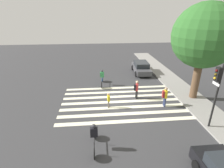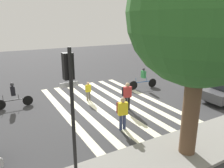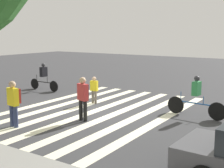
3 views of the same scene
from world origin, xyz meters
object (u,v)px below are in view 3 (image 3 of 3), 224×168
at_px(pedestrian_adult_tall_backpack, 94,88).
at_px(pedestrian_child_with_backpack, 14,100).
at_px(cyclist_far_lane, 196,95).
at_px(cyclist_near_curb, 44,76).
at_px(pedestrian_adult_blue_shirt, 83,95).

height_order(pedestrian_adult_tall_backpack, pedestrian_child_with_backpack, pedestrian_child_with_backpack).
relative_size(pedestrian_child_with_backpack, cyclist_far_lane, 0.68).
xyz_separation_m(pedestrian_adult_tall_backpack, pedestrian_child_with_backpack, (0.19, 4.49, 0.25)).
bearing_deg(cyclist_near_curb, pedestrian_child_with_backpack, 127.99).
bearing_deg(pedestrian_child_with_backpack, cyclist_near_curb, -43.80).
bearing_deg(cyclist_far_lane, cyclist_near_curb, 0.57).
bearing_deg(cyclist_near_curb, pedestrian_adult_tall_backpack, 166.73).
relative_size(pedestrian_adult_blue_shirt, cyclist_near_curb, 0.77).
xyz_separation_m(pedestrian_child_with_backpack, cyclist_near_curb, (4.23, -5.62, -0.11)).
relative_size(pedestrian_adult_blue_shirt, pedestrian_adult_tall_backpack, 1.31).
bearing_deg(pedestrian_child_with_backpack, cyclist_far_lane, -126.65).
distance_m(pedestrian_adult_tall_backpack, cyclist_near_curb, 4.57).
xyz_separation_m(pedestrian_adult_tall_backpack, cyclist_far_lane, (-4.76, -0.31, 0.15)).
xyz_separation_m(pedestrian_adult_tall_backpack, cyclist_near_curb, (4.42, -1.12, 0.14)).
relative_size(pedestrian_adult_tall_backpack, pedestrian_child_with_backpack, 0.77).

